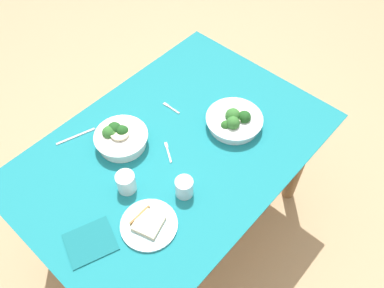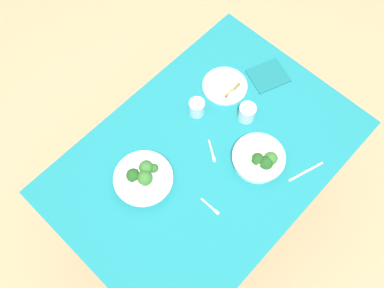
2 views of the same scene
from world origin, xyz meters
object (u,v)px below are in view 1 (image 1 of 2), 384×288
Objects in this scene: bread_side_plate at (149,224)px; table_knife_left at (76,136)px; fork_by_far_bowl at (171,108)px; water_glass_side at (126,182)px; water_glass_center at (184,187)px; fork_by_near_bowl at (168,151)px; napkin_folded_upper at (90,242)px; broccoli_bowl_far at (234,121)px; broccoli_bowl_near at (120,138)px.

bread_side_plate is 0.56m from table_knife_left.
table_knife_left is (-0.08, -0.55, -0.01)m from bread_side_plate.
table_knife_left is at bearing 63.98° from fork_by_far_bowl.
water_glass_side is at bearing 111.20° from fork_by_far_bowl.
water_glass_center is at bearing 126.28° from water_glass_side.
fork_by_far_bowl is 0.26m from fork_by_near_bowl.
table_knife_left is (0.11, -0.56, -0.04)m from water_glass_center.
napkin_folded_upper reaches higher than fork_by_near_bowl.
broccoli_bowl_far is 1.46× the size of napkin_folded_upper.
napkin_folded_upper is (0.80, -0.04, -0.03)m from broccoli_bowl_far.
table_knife_left is at bearing -98.56° from bread_side_plate.
bread_side_plate is at bearing 125.55° from fork_by_far_bowl.
fork_by_far_bowl and fork_by_near_bowl have the same top height.
napkin_folded_upper is at bearing -3.17° from broccoli_bowl_far.
water_glass_center is 0.48× the size of napkin_folded_upper.
fork_by_near_bowl is (-0.30, -0.19, -0.01)m from bread_side_plate.
water_glass_center is 0.23m from water_glass_side.
water_glass_side is at bearing -12.13° from broccoli_bowl_far.
napkin_folded_upper is at bearing -30.04° from bread_side_plate.
fork_by_near_bowl is 0.56× the size of napkin_folded_upper.
water_glass_side reaches higher than fork_by_near_bowl.
broccoli_bowl_near is 0.22m from fork_by_near_bowl.
bread_side_plate is 2.50× the size of water_glass_side.
bread_side_plate is 2.57× the size of water_glass_center.
bread_side_plate is at bearing 99.31° from table_knife_left.
water_glass_center reaches higher than fork_by_far_bowl.
broccoli_bowl_near reaches higher than water_glass_center.
water_glass_side is (0.14, 0.19, 0.00)m from broccoli_bowl_near.
broccoli_bowl_near is at bearing -89.91° from water_glass_center.
table_knife_left is (0.41, -0.20, -0.00)m from fork_by_far_bowl.
table_knife_left is 1.03× the size of napkin_folded_upper.
broccoli_bowl_near is 2.75× the size of water_glass_center.
water_glass_side is at bearing -163.55° from napkin_folded_upper.
water_glass_side is (0.55, -0.12, 0.01)m from broccoli_bowl_far.
broccoli_bowl_far is 0.33m from fork_by_near_bowl.
bread_side_plate is 2.17× the size of fork_by_far_bowl.
water_glass_side is 0.48× the size of table_knife_left.
napkin_folded_upper is at bearing 34.03° from broccoli_bowl_near.
water_glass_side is at bearing 53.74° from broccoli_bowl_near.
water_glass_center reaches higher than bread_side_plate.
water_glass_center is (-0.00, 0.38, 0.00)m from broccoli_bowl_near.
napkin_folded_upper is at bearing 109.32° from fork_by_far_bowl.
broccoli_bowl_far is 1.10× the size of broccoli_bowl_near.
table_knife_left is at bearing -94.07° from water_glass_side.
bread_side_plate is 0.20m from water_glass_center.
water_glass_center is 0.84× the size of fork_by_far_bowl.
water_glass_center reaches higher than fork_by_near_bowl.
fork_by_far_bowl is at bearing -68.73° from broccoli_bowl_far.
napkin_folded_upper is (0.39, 0.26, -0.04)m from broccoli_bowl_near.
broccoli_bowl_far is 2.94× the size of water_glass_side.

